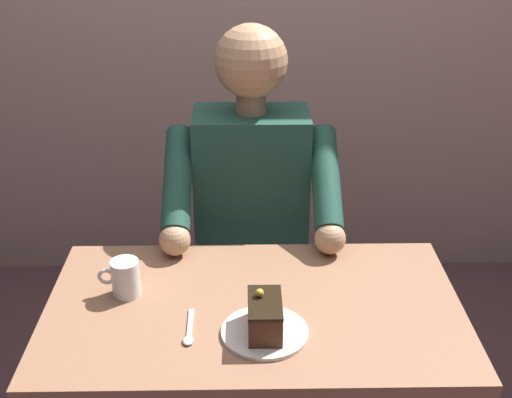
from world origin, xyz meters
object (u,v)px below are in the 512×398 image
(chair, at_px, (251,246))
(dessert_spoon, at_px, (189,332))
(seated_person, at_px, (252,224))
(coffee_cup, at_px, (125,277))
(cake_slice, at_px, (265,316))
(dining_table, at_px, (254,336))

(chair, height_order, dessert_spoon, chair)
(seated_person, bearing_deg, coffee_cup, 52.07)
(seated_person, height_order, cake_slice, seated_person)
(chair, relative_size, dessert_spoon, 6.31)
(dining_table, distance_m, dessert_spoon, 0.22)
(dining_table, distance_m, cake_slice, 0.19)
(dessert_spoon, bearing_deg, coffee_cup, -44.14)
(seated_person, xyz_separation_m, cake_slice, (-0.02, 0.60, 0.07))
(chair, distance_m, dessert_spoon, 0.80)
(dining_table, bearing_deg, chair, -90.00)
(coffee_cup, bearing_deg, cake_slice, 154.00)
(chair, relative_size, coffee_cup, 8.34)
(chair, xyz_separation_m, dessert_spoon, (0.16, 0.76, 0.21))
(dining_table, xyz_separation_m, chair, (0.00, -0.65, -0.11))
(coffee_cup, bearing_deg, chair, -119.14)
(seated_person, distance_m, cake_slice, 0.60)
(dining_table, relative_size, seated_person, 0.81)
(seated_person, xyz_separation_m, coffee_cup, (0.33, 0.42, 0.07))
(coffee_cup, height_order, dessert_spoon, coffee_cup)
(dining_table, xyz_separation_m, coffee_cup, (0.33, -0.05, 0.15))
(chair, bearing_deg, dessert_spoon, 78.47)
(seated_person, distance_m, coffee_cup, 0.54)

